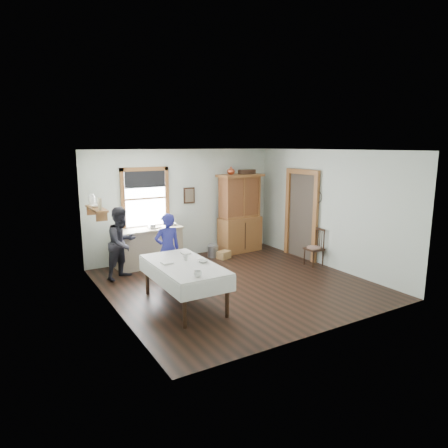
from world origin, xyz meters
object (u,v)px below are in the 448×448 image
object	(u,v)px
work_counter	(149,247)
spindle_chair	(314,247)
pail	(213,251)
wicker_basket	(224,255)
woman_blue	(168,252)
china_hutch	(240,213)
figure_dark	(122,246)
dining_table	(184,284)

from	to	relation	value
work_counter	spindle_chair	bearing A→B (deg)	-34.55
pail	wicker_basket	size ratio (longest dim) A/B	0.90
woman_blue	china_hutch	bearing A→B (deg)	-149.69
china_hutch	wicker_basket	size ratio (longest dim) A/B	6.37
spindle_chair	china_hutch	bearing A→B (deg)	112.12
wicker_basket	work_counter	bearing A→B (deg)	167.88
wicker_basket	figure_dark	xyz separation A→B (m)	(-2.61, -0.18, 0.62)
pail	figure_dark	world-z (taller)	figure_dark
dining_table	woman_blue	distance (m)	1.23
dining_table	pail	bearing A→B (deg)	51.59
spindle_chair	pail	distance (m)	2.52
work_counter	dining_table	xyz separation A→B (m)	(-0.30, -2.58, -0.07)
china_hutch	dining_table	xyz separation A→B (m)	(-2.85, -2.61, -0.64)
pail	wicker_basket	world-z (taller)	pail
spindle_chair	wicker_basket	distance (m)	2.22
work_counter	figure_dark	size ratio (longest dim) A/B	1.10
spindle_chair	pail	xyz separation A→B (m)	(-1.70, 1.83, -0.30)
dining_table	spindle_chair	bearing A→B (deg)	9.68
work_counter	dining_table	distance (m)	2.59
work_counter	wicker_basket	size ratio (longest dim) A/B	4.85
pail	figure_dark	xyz separation A→B (m)	(-2.44, -0.45, 0.57)
dining_table	work_counter	bearing A→B (deg)	83.41
woman_blue	figure_dark	xyz separation A→B (m)	(-0.68, 0.83, 0.03)
china_hutch	figure_dark	world-z (taller)	china_hutch
work_counter	pail	bearing A→B (deg)	-8.50
pail	figure_dark	size ratio (longest dim) A/B	0.20
figure_dark	dining_table	bearing A→B (deg)	-105.10
spindle_chair	woman_blue	distance (m)	3.51
work_counter	pail	xyz separation A→B (m)	(1.65, -0.12, -0.30)
dining_table	pail	size ratio (longest dim) A/B	6.58
dining_table	woman_blue	size ratio (longest dim) A/B	1.41
spindle_chair	pail	size ratio (longest dim) A/B	3.03
woman_blue	pail	bearing A→B (deg)	-141.85
dining_table	wicker_basket	distance (m)	3.05
wicker_basket	woman_blue	xyz separation A→B (m)	(-1.92, -1.01, 0.58)
woman_blue	figure_dark	bearing A→B (deg)	-48.42
figure_dark	spindle_chair	bearing A→B (deg)	-47.48
woman_blue	wicker_basket	bearing A→B (deg)	-150.12
dining_table	pail	distance (m)	3.14
wicker_basket	figure_dark	world-z (taller)	figure_dark
work_counter	woman_blue	bearing A→B (deg)	-98.78
wicker_basket	figure_dark	size ratio (longest dim) A/B	0.23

